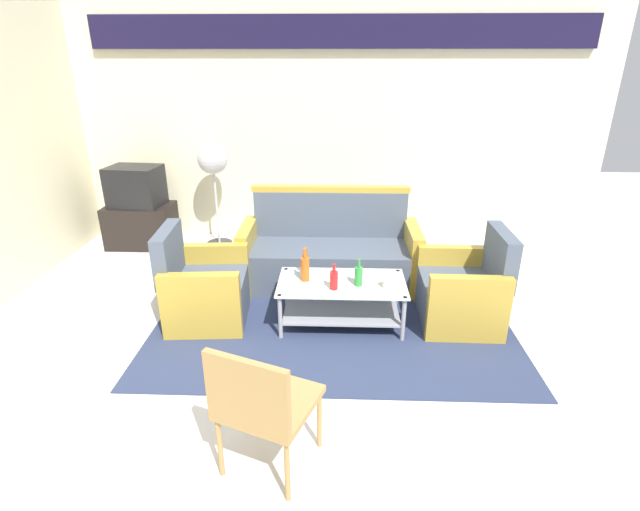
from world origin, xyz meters
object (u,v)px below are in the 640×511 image
at_px(armchair_right, 463,292).
at_px(bottle_orange, 305,268).
at_px(coffee_table, 342,296).
at_px(cup, 387,282).
at_px(couch, 330,254).
at_px(bottle_green, 358,276).
at_px(tv_stand, 142,225).
at_px(pedestal_fan, 213,165).
at_px(bottle_red, 334,280).
at_px(bottle_brown, 306,263).
at_px(television, 136,186).
at_px(armchair_left, 204,290).
at_px(wicker_chair, 261,401).

bearing_deg(armchair_right, bottle_orange, 93.30).
bearing_deg(armchair_right, coffee_table, 95.46).
bearing_deg(cup, armchair_right, 14.29).
xyz_separation_m(couch, bottle_green, (0.26, -0.91, 0.18)).
height_order(tv_stand, pedestal_fan, pedestal_fan).
bearing_deg(coffee_table, bottle_red, -117.43).
distance_m(bottle_orange, cup, 0.71).
distance_m(armchair_right, bottle_orange, 1.41).
height_order(bottle_green, bottle_brown, bottle_brown).
distance_m(coffee_table, cup, 0.43).
bearing_deg(coffee_table, television, 143.39).
height_order(bottle_green, pedestal_fan, pedestal_fan).
xyz_separation_m(coffee_table, pedestal_fan, (-1.53, 1.90, 0.74)).
relative_size(bottle_green, bottle_red, 1.06).
relative_size(couch, bottle_green, 7.60).
bearing_deg(television, pedestal_fan, -171.30).
distance_m(couch, coffee_table, 0.87).
xyz_separation_m(armchair_right, coffee_table, (-1.07, -0.09, -0.02)).
height_order(coffee_table, bottle_red, bottle_red).
xyz_separation_m(armchair_left, bottle_brown, (0.90, 0.12, 0.22)).
bearing_deg(tv_stand, bottle_orange, -39.96).
height_order(bottle_brown, pedestal_fan, pedestal_fan).
relative_size(bottle_red, cup, 2.24).
bearing_deg(couch, coffee_table, 97.74).
xyz_separation_m(couch, television, (-2.37, 0.99, 0.44)).
xyz_separation_m(couch, cup, (0.50, -0.95, 0.14)).
bearing_deg(wicker_chair, couch, 104.09).
bearing_deg(television, bottle_red, 146.57).
height_order(armchair_right, tv_stand, armchair_right).
relative_size(cup, television, 0.16).
bearing_deg(couch, armchair_right, 146.96).
xyz_separation_m(television, pedestal_fan, (0.95, 0.05, 0.25)).
relative_size(bottle_red, wicker_chair, 0.27).
bearing_deg(cup, couch, 117.82).
bearing_deg(armchair_left, bottle_brown, 93.63).
bearing_deg(wicker_chair, tv_stand, 141.71).
distance_m(cup, wicker_chair, 1.77).
height_order(armchair_left, pedestal_fan, pedestal_fan).
bearing_deg(bottle_red, wicker_chair, -103.82).
bearing_deg(coffee_table, armchair_left, 177.39).
distance_m(coffee_table, tv_stand, 3.10).
bearing_deg(bottle_brown, armchair_right, -3.82).
bearing_deg(tv_stand, bottle_green, -35.86).
relative_size(bottle_orange, cup, 2.98).
bearing_deg(wicker_chair, armchair_left, 135.91).
height_order(television, wicker_chair, television).
distance_m(coffee_table, pedestal_fan, 2.55).
height_order(bottle_brown, wicker_chair, wicker_chair).
relative_size(couch, armchair_left, 2.12).
distance_m(armchair_left, pedestal_fan, 2.00).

